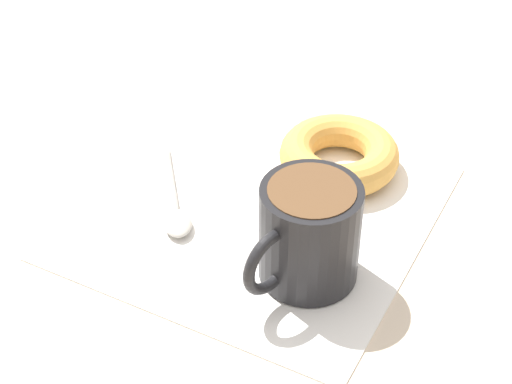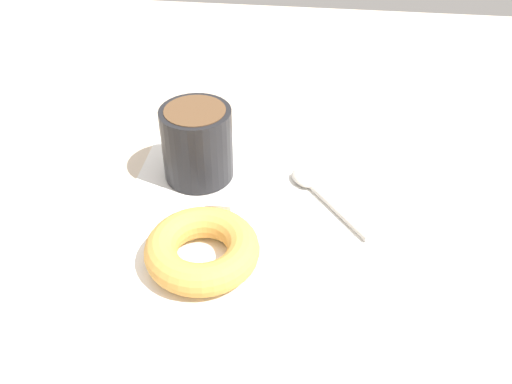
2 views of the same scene
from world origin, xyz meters
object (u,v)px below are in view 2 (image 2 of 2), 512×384
Objects in this scene: coffee_cup at (198,141)px; spoon at (313,187)px; sugar_cube at (223,207)px; donut at (202,250)px.

spoon is at bearing -97.18° from coffee_cup.
sugar_cube is at bearing -151.02° from coffee_cup.
coffee_cup reaches higher than sugar_cube.
spoon is at bearing -60.02° from sugar_cube.
coffee_cup is at bearing 12.34° from donut.
sugar_cube reaches higher than spoon.
spoon is 10.69cm from sugar_cube.
donut is at bearing -167.66° from coffee_cup.
coffee_cup is 0.96× the size of spoon.
coffee_cup is 13.81cm from spoon.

